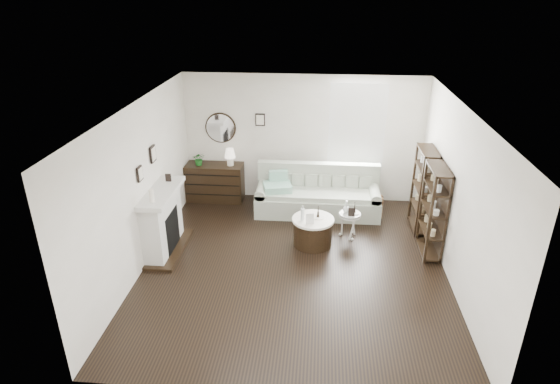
# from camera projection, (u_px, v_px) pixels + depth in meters

# --- Properties ---
(room) EXTENTS (5.50, 5.50, 5.50)m
(room) POSITION_uv_depth(u_px,v_px,m) (339.00, 129.00, 9.64)
(room) COLOR black
(room) RESTS_ON ground
(fireplace) EXTENTS (0.50, 1.40, 1.84)m
(fireplace) POSITION_uv_depth(u_px,v_px,m) (163.00, 223.00, 8.14)
(fireplace) COLOR silver
(fireplace) RESTS_ON ground
(shelf_unit_far) EXTENTS (0.30, 0.80, 1.60)m
(shelf_unit_far) POSITION_uv_depth(u_px,v_px,m) (423.00, 190.00, 8.79)
(shelf_unit_far) COLOR black
(shelf_unit_far) RESTS_ON ground
(shelf_unit_near) EXTENTS (0.30, 0.80, 1.60)m
(shelf_unit_near) POSITION_uv_depth(u_px,v_px,m) (433.00, 211.00, 7.97)
(shelf_unit_near) COLOR black
(shelf_unit_near) RESTS_ON ground
(sofa) EXTENTS (2.51, 0.87, 0.98)m
(sofa) POSITION_uv_depth(u_px,v_px,m) (318.00, 197.00, 9.63)
(sofa) COLOR #B2BAA6
(sofa) RESTS_ON ground
(quilt) EXTENTS (0.64, 0.56, 0.14)m
(quilt) POSITION_uv_depth(u_px,v_px,m) (277.00, 187.00, 9.48)
(quilt) COLOR #27926B
(quilt) RESTS_ON sofa
(suitcase) EXTENTS (0.65, 0.23, 0.43)m
(suitcase) POSITION_uv_depth(u_px,v_px,m) (366.00, 206.00, 9.49)
(suitcase) COLOR brown
(suitcase) RESTS_ON ground
(dresser) EXTENTS (1.22, 0.52, 0.81)m
(dresser) POSITION_uv_depth(u_px,v_px,m) (215.00, 182.00, 10.13)
(dresser) COLOR black
(dresser) RESTS_ON ground
(table_lamp) EXTENTS (0.25, 0.25, 0.37)m
(table_lamp) POSITION_uv_depth(u_px,v_px,m) (230.00, 157.00, 9.86)
(table_lamp) COLOR beige
(table_lamp) RESTS_ON dresser
(potted_plant) EXTENTS (0.30, 0.27, 0.28)m
(potted_plant) POSITION_uv_depth(u_px,v_px,m) (199.00, 159.00, 9.88)
(potted_plant) COLOR #1B611D
(potted_plant) RESTS_ON dresser
(drum_table) EXTENTS (0.75, 0.75, 0.52)m
(drum_table) POSITION_uv_depth(u_px,v_px,m) (313.00, 231.00, 8.43)
(drum_table) COLOR black
(drum_table) RESTS_ON ground
(pedestal_table) EXTENTS (0.41, 0.41, 0.49)m
(pedestal_table) POSITION_uv_depth(u_px,v_px,m) (350.00, 215.00, 8.61)
(pedestal_table) COLOR silver
(pedestal_table) RESTS_ON ground
(eiffel_drum) EXTENTS (0.14, 0.14, 0.20)m
(eiffel_drum) POSITION_uv_depth(u_px,v_px,m) (318.00, 212.00, 8.32)
(eiffel_drum) COLOR black
(eiffel_drum) RESTS_ON drum_table
(bottle_drum) EXTENTS (0.07, 0.07, 0.29)m
(bottle_drum) POSITION_uv_depth(u_px,v_px,m) (303.00, 213.00, 8.20)
(bottle_drum) COLOR silver
(bottle_drum) RESTS_ON drum_table
(card_frame_drum) EXTENTS (0.15, 0.08, 0.18)m
(card_frame_drum) POSITION_uv_depth(u_px,v_px,m) (310.00, 219.00, 8.12)
(card_frame_drum) COLOR silver
(card_frame_drum) RESTS_ON drum_table
(eiffel_ped) EXTENTS (0.14, 0.14, 0.20)m
(eiffel_ped) POSITION_uv_depth(u_px,v_px,m) (355.00, 208.00, 8.57)
(eiffel_ped) COLOR black
(eiffel_ped) RESTS_ON pedestal_table
(flask_ped) EXTENTS (0.13, 0.13, 0.24)m
(flask_ped) POSITION_uv_depth(u_px,v_px,m) (346.00, 207.00, 8.56)
(flask_ped) COLOR silver
(flask_ped) RESTS_ON pedestal_table
(card_frame_ped) EXTENTS (0.12, 0.05, 0.16)m
(card_frame_ped) POSITION_uv_depth(u_px,v_px,m) (351.00, 212.00, 8.46)
(card_frame_ped) COLOR black
(card_frame_ped) RESTS_ON pedestal_table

